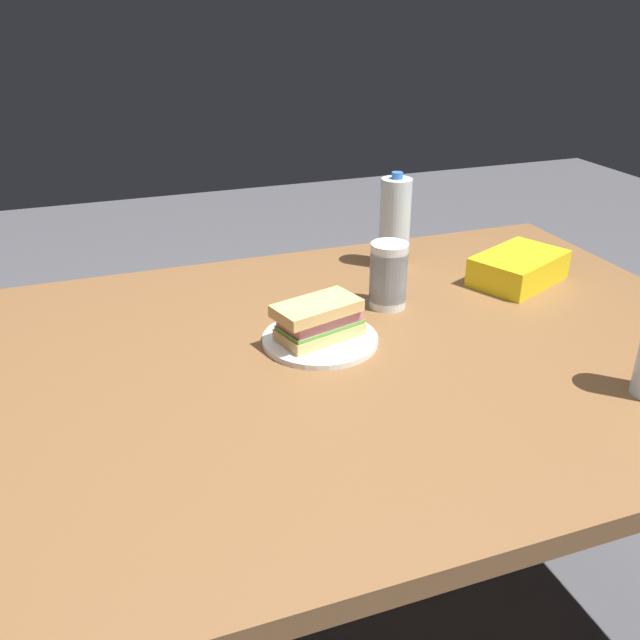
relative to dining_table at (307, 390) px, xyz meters
The scene contains 7 objects.
ground_plane 0.68m from the dining_table, ahead, with size 8.00×8.00×0.00m, color #4C4C51.
dining_table is the anchor object (origin of this frame).
paper_plate 0.11m from the dining_table, 132.42° to the right, with size 0.24×0.24×0.01m, color white.
sandwich 0.14m from the dining_table, 132.09° to the right, with size 0.20×0.14×0.08m.
chip_bag 0.65m from the dining_table, 162.87° to the right, with size 0.23×0.15×0.07m, color yellow.
water_bottle_tall 0.57m from the dining_table, 133.51° to the right, with size 0.08×0.08×0.24m.
plastic_cup_stack 0.33m from the dining_table, 146.46° to the right, with size 0.08×0.08×0.15m.
Camera 1 is at (0.37, 1.10, 1.39)m, focal length 38.09 mm.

